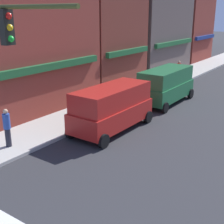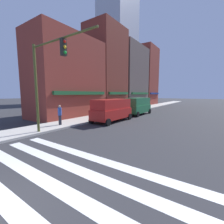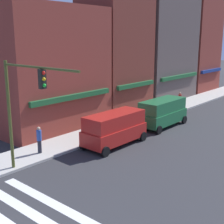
{
  "view_description": "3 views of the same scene",
  "coord_description": "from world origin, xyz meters",
  "px_view_note": "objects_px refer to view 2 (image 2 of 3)",
  "views": [
    {
      "loc": [
        -0.58,
        -4.16,
        6.0
      ],
      "look_at": [
        12.05,
        4.7,
        1.0
      ],
      "focal_mm": 50.0,
      "sensor_mm": 36.0,
      "label": 1
    },
    {
      "loc": [
        -0.88,
        -4.18,
        2.92
      ],
      "look_at": [
        12.05,
        4.7,
        1.0
      ],
      "focal_mm": 24.0,
      "sensor_mm": 36.0,
      "label": 2
    },
    {
      "loc": [
        -4.08,
        -8.95,
        7.52
      ],
      "look_at": [
        13.27,
        6.0,
        2.0
      ],
      "focal_mm": 50.0,
      "sensor_mm": 36.0,
      "label": 3
    }
  ],
  "objects_px": {
    "van_red": "(112,109)",
    "pedestrian_red_jacket": "(143,104)",
    "traffic_signal": "(47,71)",
    "pedestrian_blue_shirt": "(60,115)",
    "van_green": "(138,105)"
  },
  "relations": [
    {
      "from": "pedestrian_red_jacket",
      "to": "pedestrian_blue_shirt",
      "type": "xyz_separation_m",
      "value": [
        -17.43,
        0.59,
        0.0
      ]
    },
    {
      "from": "van_green",
      "to": "van_red",
      "type": "bearing_deg",
      "value": -179.98
    },
    {
      "from": "traffic_signal",
      "to": "pedestrian_blue_shirt",
      "type": "bearing_deg",
      "value": 41.52
    },
    {
      "from": "van_green",
      "to": "pedestrian_blue_shirt",
      "type": "distance_m",
      "value": 11.29
    },
    {
      "from": "traffic_signal",
      "to": "van_red",
      "type": "distance_m",
      "value": 7.74
    },
    {
      "from": "van_green",
      "to": "pedestrian_blue_shirt",
      "type": "height_order",
      "value": "van_green"
    },
    {
      "from": "van_red",
      "to": "pedestrian_red_jacket",
      "type": "distance_m",
      "value": 12.9
    },
    {
      "from": "pedestrian_blue_shirt",
      "to": "traffic_signal",
      "type": "bearing_deg",
      "value": -28.17
    },
    {
      "from": "van_green",
      "to": "pedestrian_blue_shirt",
      "type": "relative_size",
      "value": 2.83
    },
    {
      "from": "pedestrian_red_jacket",
      "to": "van_green",
      "type": "bearing_deg",
      "value": 178.75
    },
    {
      "from": "traffic_signal",
      "to": "pedestrian_blue_shirt",
      "type": "xyz_separation_m",
      "value": [
        2.42,
        2.14,
        -3.31
      ]
    },
    {
      "from": "van_red",
      "to": "van_green",
      "type": "relative_size",
      "value": 1.0
    },
    {
      "from": "van_red",
      "to": "pedestrian_red_jacket",
      "type": "xyz_separation_m",
      "value": [
        12.76,
        1.86,
        -0.21
      ]
    },
    {
      "from": "van_red",
      "to": "van_green",
      "type": "height_order",
      "value": "same"
    },
    {
      "from": "traffic_signal",
      "to": "van_green",
      "type": "bearing_deg",
      "value": -1.28
    }
  ]
}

